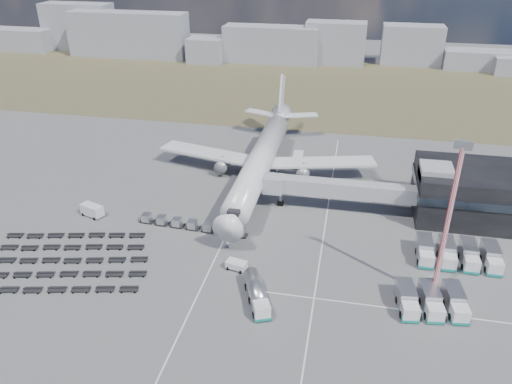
# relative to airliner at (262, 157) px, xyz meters

# --- Properties ---
(ground) EXTENTS (420.00, 420.00, 0.00)m
(ground) POSITION_rel_airliner_xyz_m (0.00, -32.38, -5.29)
(ground) COLOR #565659
(ground) RESTS_ON ground
(grass_strip) EXTENTS (420.00, 90.00, 0.01)m
(grass_strip) POSITION_rel_airliner_xyz_m (0.00, 77.62, -5.29)
(grass_strip) COLOR #4A402C
(grass_strip) RESTS_ON ground
(lane_markings) EXTENTS (47.12, 110.00, 0.01)m
(lane_markings) POSITION_rel_airliner_xyz_m (9.77, -29.38, -5.29)
(lane_markings) COLOR silver
(lane_markings) RESTS_ON ground
(terminal) EXTENTS (30.40, 16.40, 11.00)m
(terminal) POSITION_rel_airliner_xyz_m (47.77, -8.41, -0.04)
(terminal) COLOR black
(terminal) RESTS_ON ground
(jet_bridge) EXTENTS (30.30, 3.80, 7.05)m
(jet_bridge) POSITION_rel_airliner_xyz_m (15.90, -11.95, -0.24)
(jet_bridge) COLOR #939399
(jet_bridge) RESTS_ON ground
(airliner) EXTENTS (51.59, 64.53, 17.62)m
(airliner) POSITION_rel_airliner_xyz_m (0.00, 0.00, 0.00)
(airliner) COLOR silver
(airliner) RESTS_ON ground
(skyline) EXTENTS (294.69, 26.67, 21.25)m
(skyline) POSITION_rel_airliner_xyz_m (-23.13, 118.50, 2.41)
(skyline) COLOR gray
(skyline) RESTS_ON ground
(fuel_tanker) EXTENTS (5.98, 9.91, 3.14)m
(fuel_tanker) POSITION_rel_airliner_xyz_m (7.41, -42.94, -3.72)
(fuel_tanker) COLOR silver
(fuel_tanker) RESTS_ON ground
(pushback_tug) EXTENTS (3.74, 2.61, 1.52)m
(pushback_tug) POSITION_rel_airliner_xyz_m (2.38, -35.37, -4.53)
(pushback_tug) COLOR silver
(pushback_tug) RESTS_ON ground
(utility_van) EXTENTS (5.08, 3.55, 2.45)m
(utility_van) POSITION_rel_airliner_xyz_m (-30.08, -23.71, -4.07)
(utility_van) COLOR silver
(utility_van) RESTS_ON ground
(catering_truck) EXTENTS (2.59, 5.85, 2.64)m
(catering_truck) POSITION_rel_airliner_xyz_m (7.19, 8.96, -3.94)
(catering_truck) COLOR silver
(catering_truck) RESTS_ON ground
(service_trucks_near) EXTENTS (10.46, 8.42, 2.92)m
(service_trucks_near) POSITION_rel_airliner_xyz_m (33.34, -39.40, -3.70)
(service_trucks_near) COLOR silver
(service_trucks_near) RESTS_ON ground
(service_trucks_far) EXTENTS (13.47, 7.46, 2.99)m
(service_trucks_far) POSITION_rel_airliner_xyz_m (39.15, -25.71, -3.67)
(service_trucks_far) COLOR silver
(service_trucks_far) RESTS_ON ground
(uld_row) EXTENTS (21.86, 3.16, 1.69)m
(uld_row) POSITION_rel_airliner_xyz_m (-8.82, -24.63, -4.28)
(uld_row) COLOR black
(uld_row) RESTS_ON ground
(baggage_dollies) EXTENTS (31.71, 22.96, 0.68)m
(baggage_dollies) POSITION_rel_airliner_xyz_m (-27.66, -39.52, -4.95)
(baggage_dollies) COLOR black
(baggage_dollies) RESTS_ON ground
(floodlight_mast) EXTENTS (2.50, 2.02, 26.14)m
(floodlight_mast) POSITION_rel_airliner_xyz_m (34.03, -36.53, 7.81)
(floodlight_mast) COLOR red
(floodlight_mast) RESTS_ON ground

